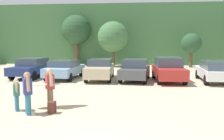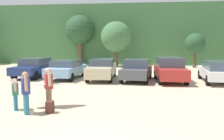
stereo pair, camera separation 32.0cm
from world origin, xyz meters
TOP-DOWN VIEW (x-y plane):
  - hillside_ridge at (0.00, 30.88)m, footprint 108.00×12.00m
  - tree_right at (-6.28, 24.30)m, footprint 3.47×3.47m
  - tree_far_left at (-1.71, 22.61)m, footprint 3.40×3.40m
  - tree_ridge_back at (6.76, 22.62)m, footprint 2.16×2.16m
  - parked_car_navy at (-7.03, 13.22)m, footprint 2.17×4.58m
  - parked_car_sky_blue at (-4.31, 12.75)m, footprint 2.13×4.45m
  - parked_car_champagne at (-1.65, 12.68)m, footprint 1.94×4.86m
  - parked_car_dark_gray at (0.90, 12.34)m, footprint 2.22×4.27m
  - parked_car_red at (3.18, 12.38)m, footprint 2.05×4.71m
  - parked_car_white at (6.26, 12.16)m, footprint 2.02×4.71m
  - person_adult at (-2.47, 4.49)m, footprint 0.49×0.66m
  - person_child at (-3.64, 3.92)m, footprint 0.39×0.52m
  - person_companion at (-2.97, 3.47)m, footprint 0.54×0.75m
  - surfboard_cream at (-2.48, 4.58)m, footprint 2.16×1.30m
  - backpack_dropped at (-2.13, 3.70)m, footprint 0.24×0.34m

SIDE VIEW (x-z plane):
  - backpack_dropped at x=-2.13m, z-range 0.00..0.45m
  - person_child at x=-3.64m, z-range 0.08..1.36m
  - parked_car_sky_blue at x=-4.31m, z-range 0.05..1.43m
  - parked_car_dark_gray at x=0.90m, z-range 0.01..1.53m
  - parked_car_navy at x=-7.03m, z-range 0.03..1.52m
  - parked_car_champagne at x=-1.65m, z-range 0.03..1.53m
  - parked_car_white at x=6.26m, z-range 0.06..1.53m
  - parked_car_red at x=3.18m, z-range 0.02..1.68m
  - person_companion at x=-2.97m, z-range 0.10..1.71m
  - person_adult at x=-2.47m, z-range 0.11..1.75m
  - surfboard_cream at x=-2.48m, z-range 0.89..1.03m
  - tree_ridge_back at x=6.76m, z-range 0.73..4.41m
  - tree_far_left at x=-1.71m, z-range 0.79..5.80m
  - hillside_ridge at x=0.00m, z-range 0.00..7.32m
  - tree_right at x=-6.28m, z-range 1.18..7.11m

